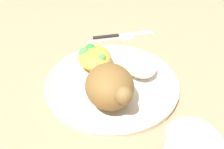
# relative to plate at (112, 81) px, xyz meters

# --- Properties ---
(ground_plane) EXTENTS (2.00, 2.00, 0.00)m
(ground_plane) POSITION_rel_plate_xyz_m (0.00, 0.00, -0.01)
(ground_plane) COLOR #9E7858
(plate) EXTENTS (0.29, 0.29, 0.02)m
(plate) POSITION_rel_plate_xyz_m (0.00, 0.00, 0.00)
(plate) COLOR beige
(plate) RESTS_ON ground_plane
(roasted_chicken) EXTENTS (0.11, 0.09, 0.07)m
(roasted_chicken) POSITION_rel_plate_xyz_m (0.07, -0.02, 0.05)
(roasted_chicken) COLOR brown
(roasted_chicken) RESTS_ON plate
(rice_pile) EXTENTS (0.09, 0.07, 0.03)m
(rice_pile) POSITION_rel_plate_xyz_m (-0.01, 0.07, 0.03)
(rice_pile) COLOR white
(rice_pile) RESTS_ON plate
(mac_cheese_with_broccoli) EXTENTS (0.10, 0.08, 0.04)m
(mac_cheese_with_broccoli) POSITION_rel_plate_xyz_m (-0.06, -0.03, 0.03)
(mac_cheese_with_broccoli) COLOR gold
(mac_cheese_with_broccoli) RESTS_ON plate
(fork) EXTENTS (0.02, 0.14, 0.01)m
(fork) POSITION_rel_plate_xyz_m (-0.20, 0.04, -0.01)
(fork) COLOR #B2B2B7
(fork) RESTS_ON ground_plane
(knife) EXTENTS (0.03, 0.19, 0.01)m
(knife) POSITION_rel_plate_xyz_m (-0.22, 0.06, -0.01)
(knife) COLOR black
(knife) RESTS_ON ground_plane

